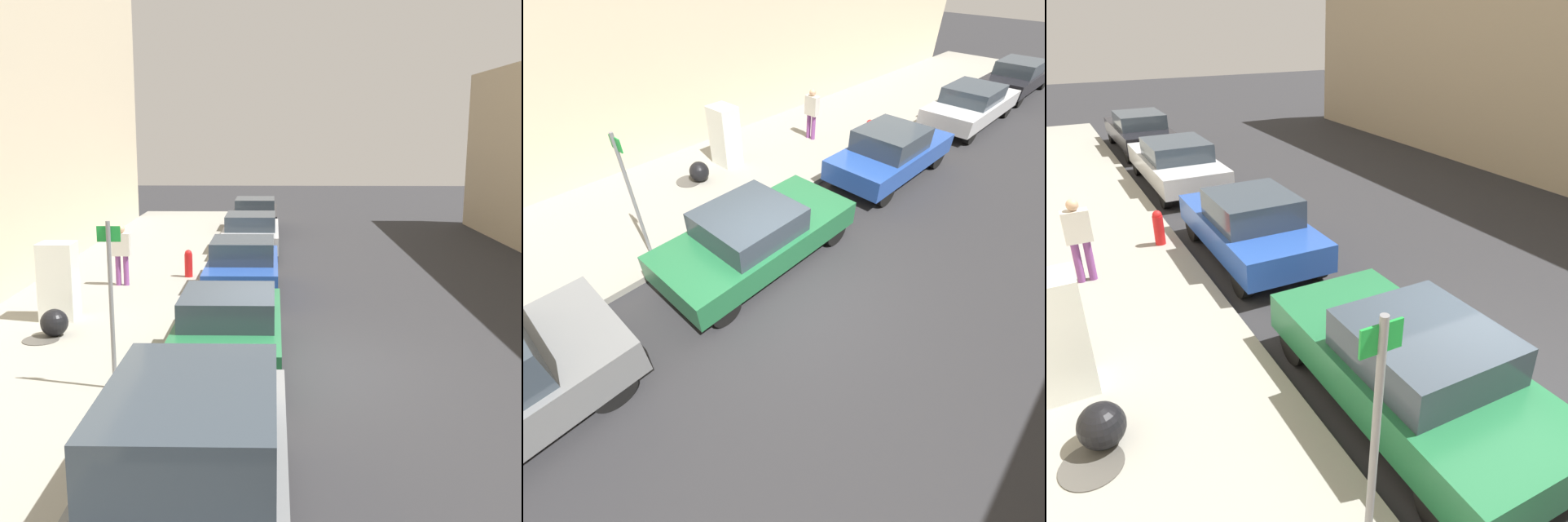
% 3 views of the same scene
% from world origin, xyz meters
% --- Properties ---
extents(ground_plane, '(80.00, 80.00, 0.00)m').
position_xyz_m(ground_plane, '(0.00, 0.00, 0.00)').
color(ground_plane, '#28282B').
extents(discarded_refrigerator, '(0.76, 0.63, 1.67)m').
position_xyz_m(discarded_refrigerator, '(-4.92, 2.53, 0.98)').
color(discarded_refrigerator, silver).
rests_on(discarded_refrigerator, sidewalk_slab).
extents(manhole_cover, '(0.70, 0.70, 0.02)m').
position_xyz_m(manhole_cover, '(-4.83, 1.02, 0.16)').
color(manhole_cover, '#47443F').
rests_on(manhole_cover, sidewalk_slab).
extents(street_sign_post, '(0.36, 0.07, 2.67)m').
position_xyz_m(street_sign_post, '(-2.80, -1.35, 1.64)').
color(street_sign_post, slate).
rests_on(street_sign_post, sidewalk_slab).
extents(fire_hydrant, '(0.22, 0.22, 0.77)m').
position_xyz_m(fire_hydrant, '(-2.68, 6.74, 0.54)').
color(fire_hydrant, red).
rests_on(fire_hydrant, sidewalk_slab).
extents(trash_bag, '(0.55, 0.55, 0.55)m').
position_xyz_m(trash_bag, '(-4.64, 1.30, 0.42)').
color(trash_bag, black).
rests_on(trash_bag, sidewalk_slab).
extents(pedestrian_walking_far, '(0.46, 0.22, 1.60)m').
position_xyz_m(pedestrian_walking_far, '(-4.30, 5.70, 1.06)').
color(pedestrian_walking_far, '#7A3D7F').
rests_on(pedestrian_walking_far, sidewalk_slab).
extents(parked_sedan_green, '(1.84, 4.31, 1.37)m').
position_xyz_m(parked_sedan_green, '(-1.09, 0.20, 0.71)').
color(parked_sedan_green, '#1E6038').
rests_on(parked_sedan_green, ground).
extents(parked_hatchback_blue, '(1.78, 4.14, 1.45)m').
position_xyz_m(parked_hatchback_blue, '(-1.09, 5.44, 0.75)').
color(parked_hatchback_blue, '#23479E').
rests_on(parked_hatchback_blue, ground).
extents(parked_sedan_silver, '(1.88, 4.71, 1.40)m').
position_xyz_m(parked_sedan_silver, '(-1.09, 11.11, 0.73)').
color(parked_sedan_silver, silver).
rests_on(parked_sedan_silver, ground).
extents(parked_sedan_dark, '(1.81, 4.70, 1.42)m').
position_xyz_m(parked_sedan_dark, '(-1.09, 16.22, 0.75)').
color(parked_sedan_dark, black).
rests_on(parked_sedan_dark, ground).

